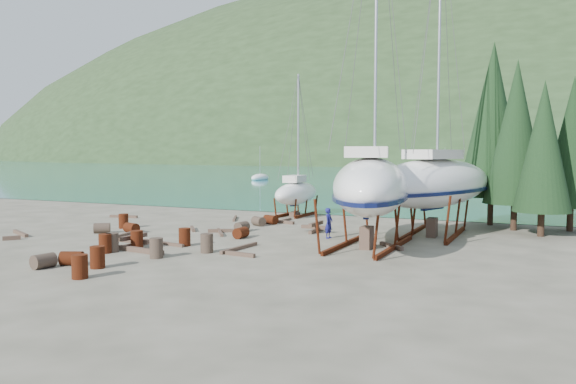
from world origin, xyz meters
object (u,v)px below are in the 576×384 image
at_px(large_sailboat_near, 371,185).
at_px(large_sailboat_far, 435,183).
at_px(small_sailboat_shore, 296,193).
at_px(worker, 329,223).

height_order(large_sailboat_near, large_sailboat_far, large_sailboat_near).
xyz_separation_m(large_sailboat_far, small_sailboat_shore, (-10.90, 5.65, -1.25)).
xyz_separation_m(large_sailboat_far, worker, (-4.93, -3.33, -2.13)).
bearing_deg(small_sailboat_shore, worker, -58.91).
xyz_separation_m(large_sailboat_near, small_sailboat_shore, (-8.81, 10.77, -1.32)).
bearing_deg(large_sailboat_far, small_sailboat_shore, 171.06).
bearing_deg(worker, large_sailboat_far, -52.98).
height_order(large_sailboat_far, small_sailboat_shore, large_sailboat_far).
distance_m(large_sailboat_near, large_sailboat_far, 5.54).
bearing_deg(small_sailboat_shore, large_sailboat_far, -29.91).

